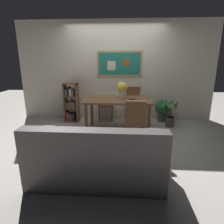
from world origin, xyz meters
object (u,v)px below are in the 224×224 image
(dining_chair_far_left, at_px, (107,100))
(bookshelf, at_px, (71,104))
(dining_table, at_px, (118,103))
(dining_chair_far_right, at_px, (133,101))
(leather_couch, at_px, (96,159))
(potted_ivy, at_px, (163,109))
(dining_chair_near_right, at_px, (135,119))
(flower_vase, at_px, (122,89))
(potted_palm, at_px, (170,113))
(tv_remote, at_px, (132,99))

(dining_chair_far_left, xyz_separation_m, bookshelf, (-0.92, -0.22, -0.05))
(dining_table, distance_m, dining_chair_far_right, 0.89)
(leather_couch, height_order, bookshelf, bookshelf)
(leather_couch, distance_m, potted_ivy, 3.02)
(dining_chair_near_right, xyz_separation_m, flower_vase, (-0.27, 0.88, 0.44))
(potted_ivy, height_order, potted_palm, potted_palm)
(dining_chair_far_right, height_order, potted_palm, dining_chair_far_right)
(bookshelf, bearing_deg, dining_chair_far_left, 13.55)
(bookshelf, relative_size, potted_ivy, 1.73)
(dining_chair_near_right, xyz_separation_m, potted_ivy, (0.81, 1.55, -0.18))
(dining_chair_far_left, distance_m, potted_palm, 1.70)
(bookshelf, xyz_separation_m, potted_palm, (2.54, -0.27, -0.13))
(bookshelf, relative_size, flower_vase, 2.73)
(potted_palm, bearing_deg, potted_ivy, 105.19)
(dining_chair_far_right, relative_size, potted_ivy, 1.52)
(leather_couch, bearing_deg, potted_palm, 56.85)
(dining_chair_near_right, distance_m, dining_chair_far_left, 1.79)
(potted_palm, bearing_deg, tv_remote, -158.64)
(potted_ivy, distance_m, tv_remote, 1.22)
(dining_chair_far_right, xyz_separation_m, dining_chair_far_left, (-0.72, 0.03, 0.00))
(dining_chair_far_right, distance_m, flower_vase, 0.90)
(bookshelf, distance_m, potted_ivy, 2.44)
(dining_table, xyz_separation_m, dining_chair_far_left, (-0.34, 0.83, -0.12))
(dining_table, bearing_deg, tv_remote, -6.98)
(potted_palm, xyz_separation_m, tv_remote, (-0.96, -0.38, 0.42))
(dining_chair_near_right, relative_size, dining_chair_far_left, 1.00)
(dining_table, distance_m, potted_ivy, 1.41)
(leather_couch, distance_m, tv_remote, 2.03)
(dining_chair_near_right, bearing_deg, dining_chair_far_left, 113.31)
(dining_chair_far_right, bearing_deg, leather_couch, -102.22)
(leather_couch, xyz_separation_m, potted_ivy, (1.39, 2.68, 0.05))
(dining_chair_far_right, relative_size, potted_palm, 1.18)
(dining_table, distance_m, bookshelf, 1.41)
(leather_couch, xyz_separation_m, bookshelf, (-1.05, 2.55, 0.17))
(dining_table, relative_size, potted_ivy, 2.53)
(dining_table, height_order, dining_chair_near_right, dining_chair_near_right)
(bookshelf, bearing_deg, leather_couch, -67.64)
(dining_chair_far_right, relative_size, flower_vase, 2.41)
(dining_chair_far_right, bearing_deg, flower_vase, -111.57)
(potted_ivy, bearing_deg, potted_palm, -74.81)
(leather_couch, xyz_separation_m, tv_remote, (0.53, 1.91, 0.45))
(leather_couch, height_order, potted_ivy, leather_couch)
(potted_palm, distance_m, tv_remote, 1.11)
(leather_couch, bearing_deg, dining_table, 83.64)
(potted_palm, relative_size, tv_remote, 5.22)
(tv_remote, bearing_deg, potted_ivy, 42.05)
(dining_table, height_order, leather_couch, leather_couch)
(tv_remote, bearing_deg, potted_palm, 21.36)
(dining_chair_far_right, distance_m, dining_chair_near_right, 1.61)
(dining_chair_far_right, xyz_separation_m, potted_ivy, (0.79, -0.07, -0.18))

